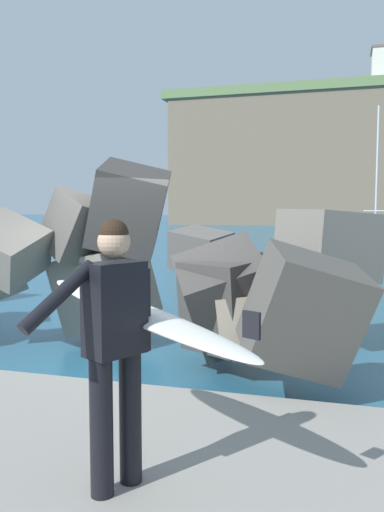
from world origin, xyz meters
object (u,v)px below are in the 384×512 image
boat_mid_centre (120,227)px  boat_far_left (378,235)px  surfer_with_board (125,330)px  mooring_buoy_inner (315,260)px

boat_mid_centre → boat_far_left: 20.71m
boat_mid_centre → surfer_with_board: bearing=-65.8°
boat_far_left → boat_mid_centre: bearing=158.9°
boat_mid_centre → mooring_buoy_inner: 25.48m
surfer_with_board → mooring_buoy_inner: surfer_with_board is taller
mooring_buoy_inner → boat_far_left: bearing=76.8°
boat_far_left → mooring_buoy_inner: size_ratio=18.02×
boat_mid_centre → mooring_buoy_inner: (16.52, -19.40, -0.44)m
surfer_with_board → mooring_buoy_inner: size_ratio=4.61×
boat_far_left → mooring_buoy_inner: boat_far_left is taller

